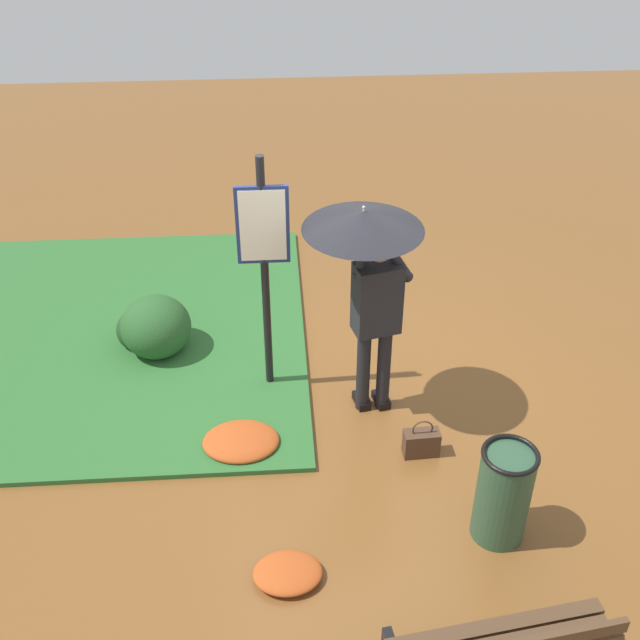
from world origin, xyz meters
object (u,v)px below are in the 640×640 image
(person_with_umbrella, at_px, (369,260))
(trash_bin, at_px, (503,494))
(handbag, at_px, (421,443))
(info_sign_post, at_px, (264,252))

(person_with_umbrella, xyz_separation_m, trash_bin, (-0.85, 1.48, -1.13))
(handbag, distance_m, trash_bin, 1.01)
(person_with_umbrella, height_order, handbag, person_with_umbrella)
(person_with_umbrella, distance_m, trash_bin, 2.05)
(info_sign_post, height_order, trash_bin, info_sign_post)
(handbag, xyz_separation_m, trash_bin, (-0.43, 0.87, 0.29))
(person_with_umbrella, relative_size, info_sign_post, 0.89)
(handbag, relative_size, trash_bin, 0.44)
(person_with_umbrella, xyz_separation_m, handbag, (-0.42, 0.62, -1.42))
(info_sign_post, relative_size, handbag, 6.22)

